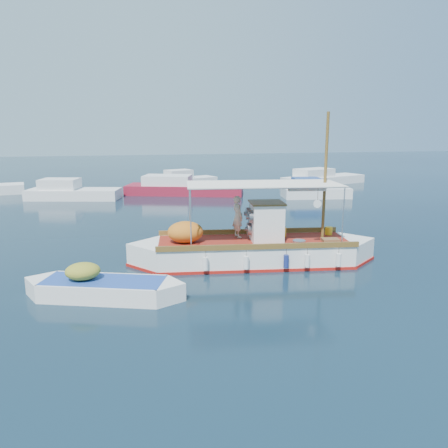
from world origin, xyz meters
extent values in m
plane|color=black|center=(0.00, 0.00, 0.00)|extent=(160.00, 160.00, 0.00)
cube|color=white|center=(0.59, 0.52, 0.36)|extent=(7.99, 3.62, 1.13)
cube|color=white|center=(-3.22, 1.06, 0.36)|extent=(2.55, 2.55, 1.13)
cube|color=white|center=(4.41, -0.02, 0.36)|extent=(2.55, 2.55, 1.13)
cube|color=#A3160F|center=(0.59, 0.52, 0.02)|extent=(8.10, 3.72, 0.18)
cube|color=maroon|center=(0.59, 0.52, 0.90)|extent=(7.96, 3.42, 0.06)
cube|color=brown|center=(0.78, 1.81, 1.03)|extent=(7.75, 1.20, 0.21)
cube|color=brown|center=(0.41, -0.76, 1.03)|extent=(7.75, 1.20, 0.21)
cube|color=white|center=(1.10, 0.45, 1.70)|extent=(1.41, 1.50, 1.54)
cube|color=brown|center=(1.10, 0.45, 2.50)|extent=(1.52, 1.61, 0.06)
cylinder|color=slate|center=(0.40, 0.22, 2.00)|extent=(0.30, 0.54, 0.51)
cylinder|color=slate|center=(0.49, 0.87, 2.00)|extent=(0.30, 0.54, 0.51)
cylinder|color=slate|center=(0.44, 0.55, 1.44)|extent=(0.30, 0.54, 0.51)
cylinder|color=brown|center=(3.44, 0.12, 3.49)|extent=(0.14, 0.14, 5.14)
cylinder|color=brown|center=(2.63, 0.24, 3.08)|extent=(1.84, 0.34, 0.08)
cylinder|color=silver|center=(-1.79, 2.00, 2.08)|extent=(0.05, 0.05, 2.31)
cylinder|color=silver|center=(-2.11, -0.24, 2.08)|extent=(0.05, 0.05, 2.31)
cylinder|color=silver|center=(4.01, 1.18, 2.08)|extent=(0.05, 0.05, 2.31)
cylinder|color=silver|center=(3.69, -1.06, 2.08)|extent=(0.05, 0.05, 2.31)
cube|color=silver|center=(0.95, 0.47, 3.26)|extent=(6.35, 3.29, 0.04)
ellipsoid|color=#C66C1D|center=(-2.15, 0.91, 1.36)|extent=(1.60, 1.41, 0.86)
cube|color=gold|center=(2.00, 0.90, 1.13)|extent=(0.28, 0.22, 0.41)
cylinder|color=gold|center=(4.05, 0.76, 1.10)|extent=(0.35, 0.35, 0.35)
cube|color=brown|center=(3.59, -0.32, 0.99)|extent=(0.73, 0.55, 0.12)
cylinder|color=#B2B2B2|center=(2.25, -0.28, 0.99)|extent=(0.58, 0.58, 0.12)
cylinder|color=white|center=(2.68, -0.86, 2.60)|extent=(0.31, 0.07, 0.31)
cylinder|color=white|center=(-1.64, -0.61, 0.46)|extent=(0.23, 0.23, 0.49)
cylinder|color=navy|center=(1.41, -1.04, 0.46)|extent=(0.23, 0.23, 0.49)
cylinder|color=white|center=(3.45, -1.33, 0.46)|extent=(0.23, 0.23, 0.49)
imported|color=beige|center=(0.12, 1.26, 1.81)|extent=(0.54, 0.71, 1.75)
cube|color=white|center=(-5.28, -2.01, 0.21)|extent=(4.20, 2.77, 0.77)
cube|color=white|center=(-7.12, -1.35, 0.21)|extent=(1.44, 1.44, 0.77)
cube|color=white|center=(-3.45, -2.68, 0.21)|extent=(1.44, 1.44, 0.77)
cube|color=#214399|center=(-5.28, -2.01, 0.58)|extent=(4.14, 2.61, 0.04)
ellipsoid|color=olive|center=(-5.92, -1.78, 0.88)|extent=(1.37, 1.25, 0.56)
cube|color=silver|center=(-8.15, 19.83, 0.30)|extent=(7.44, 4.04, 1.00)
cube|color=silver|center=(-9.18, 20.09, 1.20)|extent=(3.24, 2.66, 0.80)
cube|color=maroon|center=(0.70, 20.36, 0.30)|extent=(10.12, 5.77, 1.00)
cube|color=silver|center=(-0.68, 20.83, 1.20)|extent=(4.45, 3.50, 0.80)
cube|color=silver|center=(10.73, 16.16, 0.30)|extent=(5.57, 2.99, 1.00)
cube|color=navy|center=(9.94, 16.28, 1.20)|extent=(2.38, 2.18, 0.80)
cube|color=silver|center=(15.36, 24.23, 0.30)|extent=(9.45, 5.41, 1.00)
cube|color=silver|center=(14.07, 23.79, 1.20)|extent=(4.16, 3.27, 0.80)
cube|color=silver|center=(1.73, 25.92, 0.30)|extent=(6.19, 4.01, 1.00)
cube|color=silver|center=(0.91, 25.59, 1.20)|extent=(2.81, 2.44, 0.80)
camera|label=1|loc=(-4.62, -15.98, 5.38)|focal=35.00mm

